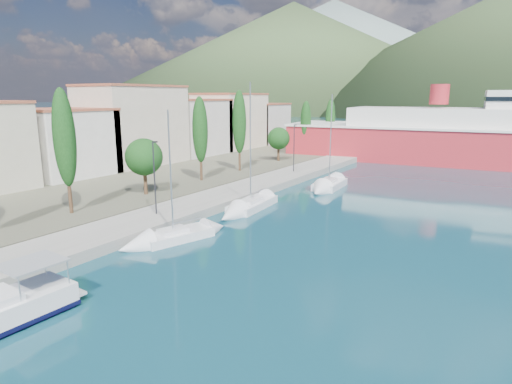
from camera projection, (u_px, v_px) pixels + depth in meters
The scene contains 10 objects.
ground at pixel (460, 134), 119.53m from camera, with size 1400.00×1400.00×0.00m, color #12404F.
quay at pixel (246, 190), 46.90m from camera, with size 5.00×88.00×0.80m, color gray.
land_strip at pixel (98, 155), 75.10m from camera, with size 70.00×148.00×0.70m, color #565644.
town_buildings at pixel (163, 128), 66.82m from camera, with size 9.20×69.20×11.30m.
tree_row at pixel (220, 135), 52.59m from camera, with size 3.71×64.58×10.53m.
lamp_posts at pixel (165, 173), 36.04m from camera, with size 0.15×46.29×6.06m.
sailboat_near at pixel (156, 241), 30.59m from camera, with size 4.17×7.53×10.37m.
sailboat_mid at pixel (242, 210), 38.87m from camera, with size 3.03×8.90×12.57m.
sailboat_far at pixel (324, 188), 48.11m from camera, with size 3.15×8.09×11.63m.
ferry at pixel (500, 139), 65.48m from camera, with size 66.36×21.63×12.94m.
Camera 1 is at (16.62, -12.00, 10.44)m, focal length 30.00 mm.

